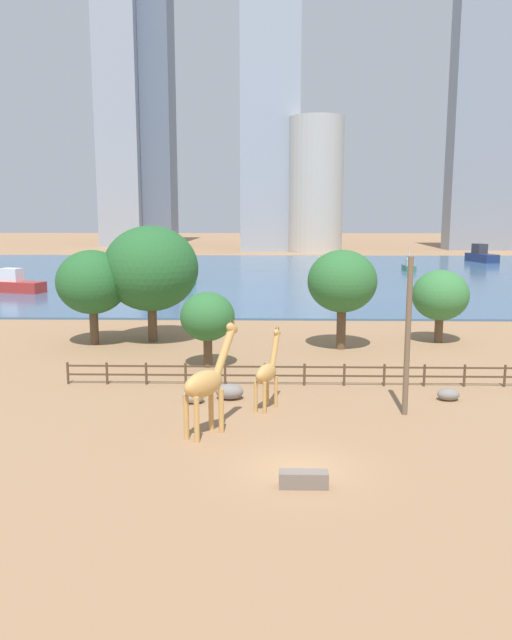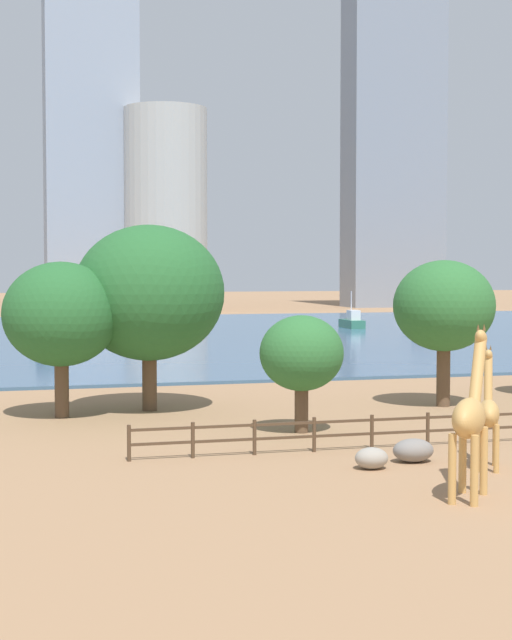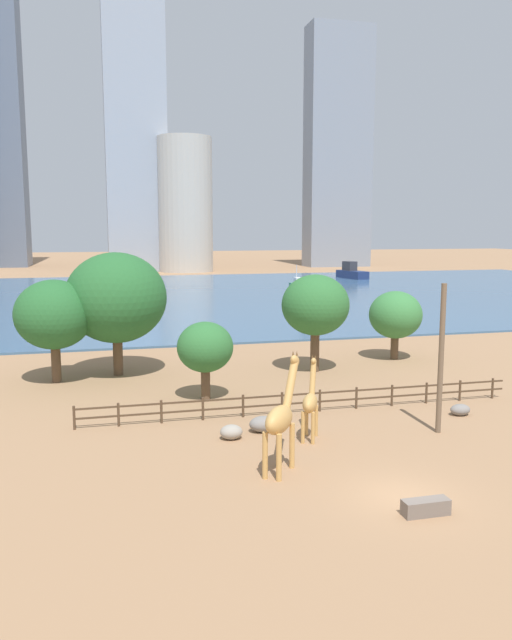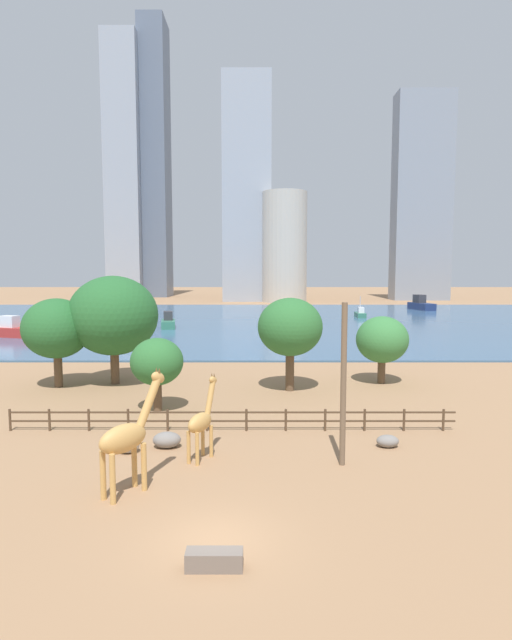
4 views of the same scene
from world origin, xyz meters
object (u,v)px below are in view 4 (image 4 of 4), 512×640
object	(u,v)px
giraffe_companion	(125,437)
boat_barge	(166,322)
giraffe_tall	(199,422)
boat_tug	(11,330)
feeding_trough	(212,560)
boat_ferry	(358,314)
boulder_by_pole	(386,441)
tree_left_small	(111,316)
boulder_near_fence	(165,440)
utility_pole	(341,385)
boulder_small	(126,446)
tree_center_broad	(380,340)
boat_sailboat	(419,305)
tree_left_large	(155,362)
tree_right_small	(54,329)
tree_right_tall	(288,327)

from	to	relation	value
giraffe_companion	boat_barge	distance (m)	60.95
giraffe_tall	boat_tug	distance (m)	54.77
feeding_trough	boat_ferry	size ratio (longest dim) A/B	0.38
boulder_by_pole	tree_left_small	xyz separation A→B (m)	(-18.70, 15.01, 5.35)
giraffe_companion	boulder_near_fence	bearing A→B (deg)	30.93
utility_pole	boulder_small	size ratio (longest dim) A/B	6.80
boat_ferry	boulder_near_fence	bearing A→B (deg)	162.66
giraffe_companion	tree_center_broad	xyz separation A→B (m)	(15.84, 20.73, 1.22)
utility_pole	boulder_small	world-z (taller)	utility_pole
boat_sailboat	boat_ferry	bearing A→B (deg)	-55.84
boat_sailboat	boat_tug	bearing A→B (deg)	-68.63
giraffe_companion	boat_sailboat	world-z (taller)	giraffe_companion
utility_pole	boat_tug	size ratio (longest dim) A/B	1.11
utility_pole	boat_barge	bearing A→B (deg)	107.86
boulder_near_fence	boat_sailboat	size ratio (longest dim) A/B	0.17
utility_pole	tree_left_large	distance (m)	14.31
utility_pole	tree_center_broad	xyz separation A→B (m)	(6.31, 17.64, -0.28)
giraffe_tall	boat_tug	xyz separation A→B (m)	(-31.17, 45.03, -0.73)
utility_pole	boat_sailboat	world-z (taller)	utility_pole
boulder_by_pole	utility_pole	bearing A→B (deg)	-139.46
giraffe_tall	boulder_by_pole	size ratio (longest dim) A/B	3.52
boulder_small	feeding_trough	xyz separation A→B (m)	(5.29, -10.11, -0.07)
boulder_by_pole	boat_tug	size ratio (longest dim) A/B	0.17
boat_tug	feeding_trough	bearing A→B (deg)	-42.34
boat_ferry	boat_tug	bearing A→B (deg)	120.42
boulder_near_fence	boulder_by_pole	xyz separation A→B (m)	(11.72, 0.06, -0.09)
giraffe_tall	boulder_near_fence	world-z (taller)	giraffe_tall
tree_left_large	boat_barge	world-z (taller)	tree_left_large
boat_barge	tree_right_small	bearing A→B (deg)	-11.82
tree_center_broad	boat_sailboat	distance (m)	82.92
giraffe_tall	tree_right_tall	size ratio (longest dim) A/B	0.57
boulder_by_pole	boulder_small	xyz separation A→B (m)	(-13.59, -0.79, 0.05)
boulder_small	boat_tug	size ratio (longest dim) A/B	0.16
boulder_by_pole	boat_tug	xyz separation A→B (m)	(-40.87, 43.31, 0.87)
feeding_trough	boat_barge	bearing A→B (deg)	101.16
boulder_near_fence	tree_left_small	world-z (taller)	tree_left_small
giraffe_tall	boat_barge	bearing A→B (deg)	38.63
giraffe_tall	boat_tug	world-z (taller)	giraffe_tall
boulder_near_fence	tree_right_small	distance (m)	18.40
boulder_small	boat_tug	bearing A→B (deg)	121.73
utility_pole	boat_sailboat	xyz separation A→B (m)	(35.22, 95.33, -2.53)
boulder_near_fence	tree_right_small	xyz separation A→B (m)	(-11.22, 13.92, 4.32)
boulder_near_fence	tree_center_broad	size ratio (longest dim) A/B	0.26
boat_barge	boulder_by_pole	bearing A→B (deg)	11.76
giraffe_tall	boulder_near_fence	bearing A→B (deg)	77.87
feeding_trough	boat_barge	size ratio (longest dim) A/B	0.29
tree_left_small	boat_tug	bearing A→B (deg)	128.06
tree_left_small	utility_pole	bearing A→B (deg)	-47.69
tree_left_large	boat_sailboat	world-z (taller)	tree_left_large
giraffe_tall	feeding_trough	distance (m)	9.43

